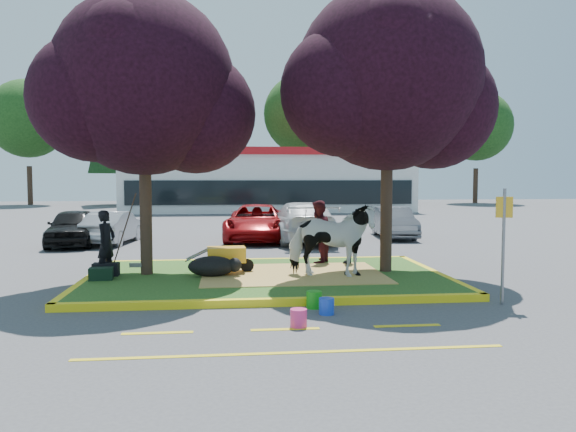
{
  "coord_description": "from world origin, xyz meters",
  "views": [
    {
      "loc": [
        -0.9,
        -12.94,
        2.43
      ],
      "look_at": [
        0.55,
        0.5,
        1.48
      ],
      "focal_mm": 35.0,
      "sensor_mm": 36.0,
      "label": 1
    }
  ],
  "objects": [
    {
      "name": "ground",
      "position": [
        0.0,
        0.0,
        0.0
      ],
      "size": [
        90.0,
        90.0,
        0.0
      ],
      "primitive_type": "plane",
      "color": "#424244",
      "rests_on": "ground"
    },
    {
      "name": "median_island",
      "position": [
        0.0,
        0.0,
        0.07
      ],
      "size": [
        8.0,
        5.0,
        0.15
      ],
      "primitive_type": "cube",
      "color": "#234E18",
      "rests_on": "ground"
    },
    {
      "name": "curb_near",
      "position": [
        0.0,
        -2.58,
        0.07
      ],
      "size": [
        8.3,
        0.16,
        0.15
      ],
      "primitive_type": "cube",
      "color": "yellow",
      "rests_on": "ground"
    },
    {
      "name": "curb_far",
      "position": [
        0.0,
        2.58,
        0.07
      ],
      "size": [
        8.3,
        0.16,
        0.15
      ],
      "primitive_type": "cube",
      "color": "yellow",
      "rests_on": "ground"
    },
    {
      "name": "curb_left",
      "position": [
        -4.08,
        0.0,
        0.07
      ],
      "size": [
        0.16,
        5.3,
        0.15
      ],
      "primitive_type": "cube",
      "color": "yellow",
      "rests_on": "ground"
    },
    {
      "name": "curb_right",
      "position": [
        4.08,
        0.0,
        0.07
      ],
      "size": [
        0.16,
        5.3,
        0.15
      ],
      "primitive_type": "cube",
      "color": "yellow",
      "rests_on": "ground"
    },
    {
      "name": "straw_bedding",
      "position": [
        0.6,
        0.0,
        0.15
      ],
      "size": [
        4.2,
        3.0,
        0.01
      ],
      "primitive_type": "cube",
      "color": "tan",
      "rests_on": "median_island"
    },
    {
      "name": "tree_purple_left",
      "position": [
        -2.78,
        0.38,
        4.36
      ],
      "size": [
        5.06,
        4.2,
        6.51
      ],
      "color": "black",
      "rests_on": "median_island"
    },
    {
      "name": "tree_purple_right",
      "position": [
        2.92,
        0.18,
        4.56
      ],
      "size": [
        5.3,
        4.4,
        6.82
      ],
      "color": "black",
      "rests_on": "median_island"
    },
    {
      "name": "fire_lane_stripe_a",
      "position": [
        -2.0,
        -4.2,
        0.0
      ],
      "size": [
        1.1,
        0.12,
        0.01
      ],
      "primitive_type": "cube",
      "color": "yellow",
      "rests_on": "ground"
    },
    {
      "name": "fire_lane_stripe_b",
      "position": [
        0.0,
        -4.2,
        0.0
      ],
      "size": [
        1.1,
        0.12,
        0.01
      ],
      "primitive_type": "cube",
      "color": "yellow",
      "rests_on": "ground"
    },
    {
      "name": "fire_lane_stripe_c",
      "position": [
        2.0,
        -4.2,
        0.0
      ],
      "size": [
        1.1,
        0.12,
        0.01
      ],
      "primitive_type": "cube",
      "color": "yellow",
      "rests_on": "ground"
    },
    {
      "name": "fire_lane_long",
      "position": [
        0.0,
        -5.4,
        0.0
      ],
      "size": [
        6.0,
        0.1,
        0.01
      ],
      "primitive_type": "cube",
      "color": "yellow",
      "rests_on": "ground"
    },
    {
      "name": "retail_building",
      "position": [
        2.0,
        27.98,
        2.25
      ],
      "size": [
        20.4,
        8.4,
        4.4
      ],
      "color": "silver",
      "rests_on": "ground"
    },
    {
      "name": "treeline",
      "position": [
        1.23,
        37.61,
        7.73
      ],
      "size": [
        46.58,
        7.8,
        14.63
      ],
      "color": "black",
      "rests_on": "ground"
    },
    {
      "name": "cow",
      "position": [
        1.42,
        -0.48,
        1.0
      ],
      "size": [
        2.18,
        1.44,
        1.69
      ],
      "primitive_type": "imported",
      "rotation": [
        0.0,
        0.0,
        1.28
      ],
      "color": "white",
      "rests_on": "median_island"
    },
    {
      "name": "calf",
      "position": [
        -1.27,
        -0.11,
        0.38
      ],
      "size": [
        1.23,
        0.96,
        0.47
      ],
      "primitive_type": "ellipsoid",
      "rotation": [
        0.0,
        0.0,
        -0.37
      ],
      "color": "black",
      "rests_on": "median_island"
    },
    {
      "name": "handler",
      "position": [
        -3.7,
        0.34,
        0.9
      ],
      "size": [
        0.54,
        0.65,
        1.51
      ],
      "primitive_type": "imported",
      "rotation": [
        0.0,
        0.0,
        1.18
      ],
      "color": "black",
      "rests_on": "median_island"
    },
    {
      "name": "visitor_a",
      "position": [
        1.47,
        1.64,
        0.98
      ],
      "size": [
        0.91,
        1.0,
        1.65
      ],
      "primitive_type": "imported",
      "rotation": [
        0.0,
        0.0,
        -2.02
      ],
      "color": "#44131A",
      "rests_on": "median_island"
    },
    {
      "name": "visitor_b",
      "position": [
        2.24,
        1.39,
        0.72
      ],
      "size": [
        0.5,
        0.73,
        1.14
      ],
      "primitive_type": "imported",
      "rotation": [
        0.0,
        0.0,
        -1.93
      ],
      "color": "black",
      "rests_on": "median_island"
    },
    {
      "name": "wheelbarrow",
      "position": [
        -0.93,
        0.4,
        0.57
      ],
      "size": [
        1.62,
        0.59,
        0.61
      ],
      "rotation": [
        0.0,
        0.0,
        0.06
      ],
      "color": "black",
      "rests_on": "median_island"
    },
    {
      "name": "gear_bag_dark",
      "position": [
        -3.7,
        0.24,
        0.3
      ],
      "size": [
        0.58,
        0.32,
        0.29
      ],
      "primitive_type": "cube",
      "rotation": [
        0.0,
        0.0,
        -0.0
      ],
      "color": "black",
      "rests_on": "median_island"
    },
    {
      "name": "gear_bag_green",
      "position": [
        -3.7,
        -0.27,
        0.29
      ],
      "size": [
        0.53,
        0.36,
        0.27
      ],
      "primitive_type": "cube",
      "rotation": [
        0.0,
        0.0,
        0.1
      ],
      "color": "black",
      "rests_on": "median_island"
    },
    {
      "name": "sign_post",
      "position": [
        4.3,
        -2.87,
        1.34
      ],
      "size": [
        0.31,
        0.1,
        2.21
      ],
      "rotation": [
        0.0,
        0.0,
        -0.22
      ],
      "color": "slate",
      "rests_on": "ground"
    },
    {
      "name": "bucket_green",
      "position": [
        0.68,
        -2.8,
        0.16
      ],
      "size": [
        0.39,
        0.39,
        0.31
      ],
      "primitive_type": "cylinder",
      "rotation": [
        0.0,
        0.0,
        0.4
      ],
      "color": "#1B9E18",
      "rests_on": "ground"
    },
    {
      "name": "bucket_pink",
      "position": [
        0.23,
        -4.08,
        0.15
      ],
      "size": [
        0.34,
        0.34,
        0.29
      ],
      "primitive_type": "cylinder",
      "rotation": [
        0.0,
        0.0,
        0.27
      ],
      "color": "#E23279",
      "rests_on": "ground"
    },
    {
      "name": "bucket_blue",
      "position": [
        0.83,
        -3.29,
        0.14
      ],
      "size": [
        0.32,
        0.32,
        0.29
      ],
      "primitive_type": "cylinder",
      "rotation": [
        0.0,
        0.0,
        0.2
      ],
      "color": "blue",
      "rests_on": "ground"
    },
    {
      "name": "car_black",
      "position": [
        -6.35,
        7.55,
        0.65
      ],
      "size": [
        1.91,
        3.94,
        1.3
      ],
      "primitive_type": "imported",
      "rotation": [
        0.0,
        0.0,
        0.1
      ],
      "color": "black",
      "rests_on": "ground"
    },
    {
      "name": "car_silver",
      "position": [
        -5.05,
        8.0,
        0.59
      ],
      "size": [
        1.7,
        3.73,
        1.19
      ],
      "primitive_type": "imported",
      "rotation": [
        0.0,
        0.0,
        3.01
      ],
      "color": "#989A9F",
      "rests_on": "ground"
    },
    {
      "name": "car_red",
      "position": [
        0.2,
        8.47,
        0.68
      ],
      "size": [
        2.75,
        5.12,
        1.37
      ],
      "primitive_type": "imported",
      "rotation": [
        0.0,
        0.0,
        -0.1
      ],
      "color": "#9C0D0F",
      "rests_on": "ground"
    },
    {
      "name": "car_white",
      "position": [
        1.86,
        7.8,
        0.75
      ],
      "size": [
        2.22,
        5.21,
        1.5
      ],
      "primitive_type": "imported",
      "rotation": [
        0.0,
        0.0,
        3.17
      ],
      "color": "silver",
      "rests_on": "ground"
    },
    {
      "name": "car_grey",
      "position": [
        5.68,
        8.72,
        0.61
      ],
      "size": [
        1.58,
        3.78,
        1.22
      ],
      "primitive_type": "imported",
      "rotation": [
        0.0,
        0.0,
        -0.08
      ],
      "color": "#55575D",
      "rests_on": "ground"
    }
  ]
}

